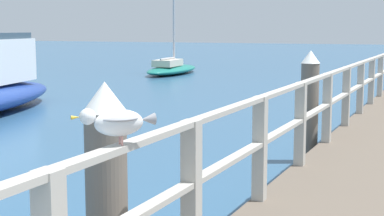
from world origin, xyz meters
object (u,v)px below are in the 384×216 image
dock_piling_near (107,212)px  boat_5 (172,68)px  seagull_foreground (117,121)px  dock_piling_far (309,106)px

dock_piling_near → boat_5: 23.40m
dock_piling_near → seagull_foreground: bearing=-50.8°
seagull_foreground → boat_5: 24.00m
dock_piling_near → seagull_foreground: dock_piling_near is taller
dock_piling_near → boat_5: bearing=115.1°
boat_5 → dock_piling_far: bearing=-62.8°
dock_piling_far → seagull_foreground: 6.39m
dock_piling_near → boat_5: boat_5 is taller
dock_piling_far → seagull_foreground: size_ratio=4.65×
dock_piling_near → boat_5: size_ratio=0.33×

